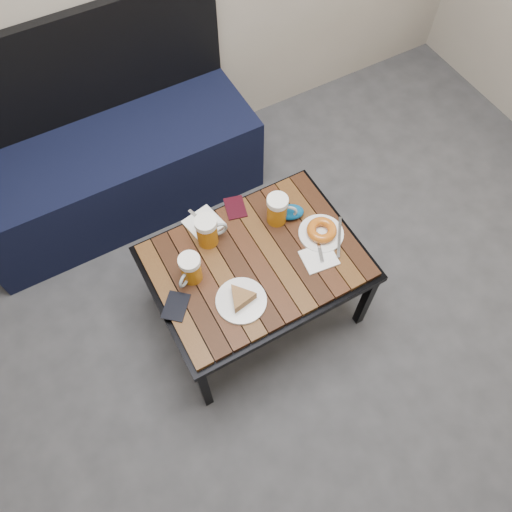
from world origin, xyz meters
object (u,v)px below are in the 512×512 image
beer_mug_left (190,269)px  passport_navy (176,306)px  passport_burgundy (235,208)px  plate_pie (241,299)px  beer_mug_centre (208,231)px  bench (113,166)px  plate_bagel (322,232)px  cafe_table (256,265)px  beer_mug_right (278,210)px  knit_pouch (290,212)px

beer_mug_left → passport_navy: size_ratio=1.15×
passport_burgundy → plate_pie: bearing=-100.2°
beer_mug_left → plate_pie: (0.12, -0.18, -0.05)m
beer_mug_left → beer_mug_centre: (0.13, 0.12, 0.00)m
bench → plate_bagel: bearing=-57.5°
bench → cafe_table: (0.30, -0.91, 0.16)m
beer_mug_centre → plate_bagel: beer_mug_centre is taller
bench → beer_mug_centre: 0.81m
cafe_table → passport_burgundy: bearing=80.2°
bench → plate_bagel: bench is taller
beer_mug_centre → passport_burgundy: beer_mug_centre is taller
beer_mug_right → plate_bagel: (0.12, -0.15, -0.05)m
bench → knit_pouch: (0.53, -0.79, 0.22)m
passport_navy → passport_burgundy: size_ratio=1.03×
bench → passport_navy: bench is taller
cafe_table → beer_mug_right: size_ratio=6.06×
cafe_table → passport_navy: passport_navy is taller
beer_mug_right → plate_pie: (-0.31, -0.26, -0.05)m
bench → plate_pie: (0.17, -1.04, 0.22)m
cafe_table → plate_pie: 0.20m
bench → beer_mug_centre: bearing=-76.1°
beer_mug_centre → plate_pie: (-0.01, -0.30, -0.05)m
beer_mug_centre → plate_pie: bearing=-84.7°
cafe_table → plate_bagel: plate_bagel is taller
beer_mug_left → plate_bagel: size_ratio=0.60×
beer_mug_left → passport_burgundy: 0.37m
knit_pouch → passport_burgundy: bearing=141.3°
passport_burgundy → bench: bearing=133.0°
passport_navy → passport_burgundy: same height
bench → beer_mug_centre: (0.18, -0.74, 0.27)m
beer_mug_right → plate_bagel: size_ratio=0.62×
bench → beer_mug_left: bearing=-86.6°
beer_mug_left → beer_mug_centre: size_ratio=0.95×
bench → passport_navy: bearing=-93.4°
passport_navy → bench: bearing=128.0°
cafe_table → plate_pie: bearing=-136.0°
beer_mug_right → passport_burgundy: 0.20m
passport_navy → knit_pouch: size_ratio=1.03×
passport_burgundy → passport_navy: bearing=-129.6°
bench → beer_mug_left: 0.90m
beer_mug_centre → passport_navy: 0.32m
beer_mug_centre → plate_pie: beer_mug_centre is taller
cafe_table → passport_navy: (-0.36, -0.03, 0.05)m
plate_bagel → bench: bearing=122.5°
plate_pie → knit_pouch: 0.44m
passport_burgundy → beer_mug_left: bearing=-130.3°
cafe_table → beer_mug_centre: beer_mug_centre is taller
plate_bagel → knit_pouch: 0.15m
beer_mug_centre → knit_pouch: beer_mug_centre is taller
passport_burgundy → knit_pouch: size_ratio=0.99×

